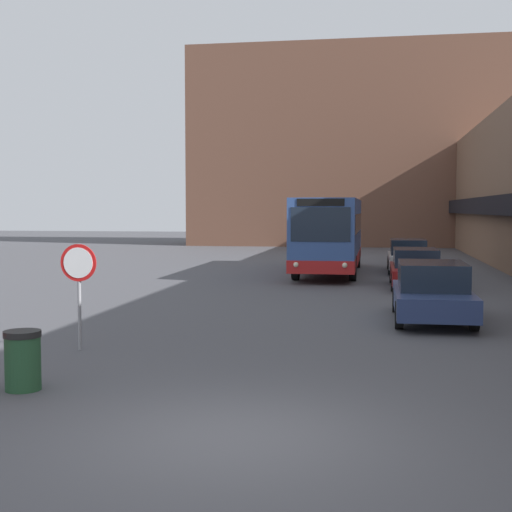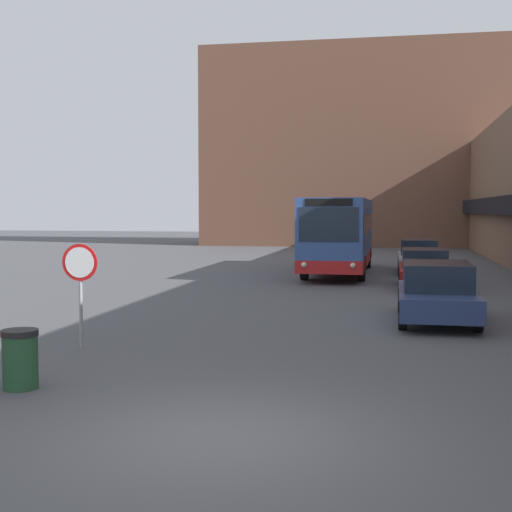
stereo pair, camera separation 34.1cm
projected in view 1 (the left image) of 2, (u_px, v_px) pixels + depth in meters
name	position (u px, v px, depth m)	size (l,w,h in m)	color
ground_plane	(231.00, 437.00, 8.98)	(160.00, 160.00, 0.00)	#47474C
building_backdrop_far	(355.00, 148.00, 57.19)	(26.00, 8.00, 15.56)	brown
city_bus	(330.00, 234.00, 31.82)	(2.58, 10.74, 3.31)	#335193
parked_car_front	(432.00, 291.00, 18.30)	(1.93, 4.56, 1.51)	navy
parked_car_middle	(416.00, 268.00, 26.10)	(1.81, 4.63, 1.43)	maroon
parked_car_back	(408.00, 256.00, 32.51)	(1.81, 4.68, 1.50)	silver
stop_sign	(79.00, 274.00, 14.42)	(0.76, 0.08, 2.17)	gray
trash_bin	(23.00, 360.00, 11.29)	(0.59, 0.59, 0.95)	#234C2D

